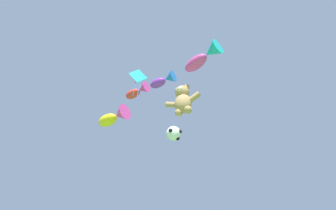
{
  "coord_description": "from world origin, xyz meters",
  "views": [
    {
      "loc": [
        4.61,
        -1.79,
        0.87
      ],
      "look_at": [
        0.37,
        6.95,
        10.0
      ],
      "focal_mm": 28.0,
      "sensor_mm": 36.0,
      "label": 1
    }
  ],
  "objects_px": {
    "fish_kite_goldfin": "(114,117)",
    "diamond_kite": "(138,78)",
    "fish_kite_violet": "(164,80)",
    "fish_kite_magenta": "(204,57)",
    "fish_kite_crimson": "(138,91)",
    "teddy_bear_kite": "(183,100)",
    "soccer_ball_kite": "(174,133)"
  },
  "relations": [
    {
      "from": "soccer_ball_kite",
      "to": "fish_kite_crimson",
      "type": "xyz_separation_m",
      "value": [
        -2.57,
        0.04,
        4.34
      ]
    },
    {
      "from": "fish_kite_violet",
      "to": "fish_kite_goldfin",
      "type": "xyz_separation_m",
      "value": [
        -4.81,
        1.71,
        0.19
      ]
    },
    {
      "from": "teddy_bear_kite",
      "to": "soccer_ball_kite",
      "type": "distance_m",
      "value": 2.0
    },
    {
      "from": "fish_kite_violet",
      "to": "fish_kite_goldfin",
      "type": "relative_size",
      "value": 0.66
    },
    {
      "from": "diamond_kite",
      "to": "fish_kite_magenta",
      "type": "bearing_deg",
      "value": -12.06
    },
    {
      "from": "soccer_ball_kite",
      "to": "fish_kite_magenta",
      "type": "distance_m",
      "value": 4.52
    },
    {
      "from": "fish_kite_goldfin",
      "to": "diamond_kite",
      "type": "bearing_deg",
      "value": -27.01
    },
    {
      "from": "fish_kite_magenta",
      "to": "fish_kite_violet",
      "type": "relative_size",
      "value": 1.45
    },
    {
      "from": "teddy_bear_kite",
      "to": "diamond_kite",
      "type": "height_order",
      "value": "diamond_kite"
    },
    {
      "from": "soccer_ball_kite",
      "to": "fish_kite_goldfin",
      "type": "distance_m",
      "value": 6.64
    },
    {
      "from": "fish_kite_crimson",
      "to": "diamond_kite",
      "type": "xyz_separation_m",
      "value": [
        0.0,
        -0.17,
        1.19
      ]
    },
    {
      "from": "teddy_bear_kite",
      "to": "fish_kite_violet",
      "type": "height_order",
      "value": "fish_kite_violet"
    },
    {
      "from": "diamond_kite",
      "to": "soccer_ball_kite",
      "type": "bearing_deg",
      "value": 2.92
    },
    {
      "from": "teddy_bear_kite",
      "to": "soccer_ball_kite",
      "type": "relative_size",
      "value": 2.53
    },
    {
      "from": "fish_kite_magenta",
      "to": "fish_kite_goldfin",
      "type": "xyz_separation_m",
      "value": [
        -7.63,
        2.4,
        0.36
      ]
    },
    {
      "from": "fish_kite_violet",
      "to": "diamond_kite",
      "type": "xyz_separation_m",
      "value": [
        -2.19,
        0.38,
        1.76
      ]
    },
    {
      "from": "fish_kite_magenta",
      "to": "diamond_kite",
      "type": "height_order",
      "value": "diamond_kite"
    },
    {
      "from": "fish_kite_violet",
      "to": "fish_kite_magenta",
      "type": "bearing_deg",
      "value": -13.75
    },
    {
      "from": "teddy_bear_kite",
      "to": "diamond_kite",
      "type": "bearing_deg",
      "value": 177.19
    },
    {
      "from": "fish_kite_goldfin",
      "to": "diamond_kite",
      "type": "distance_m",
      "value": 3.33
    },
    {
      "from": "soccer_ball_kite",
      "to": "teddy_bear_kite",
      "type": "bearing_deg",
      "value": -22.46
    },
    {
      "from": "fish_kite_violet",
      "to": "fish_kite_goldfin",
      "type": "height_order",
      "value": "fish_kite_goldfin"
    },
    {
      "from": "teddy_bear_kite",
      "to": "fish_kite_goldfin",
      "type": "xyz_separation_m",
      "value": [
        -5.89,
        1.49,
        2.11
      ]
    },
    {
      "from": "fish_kite_violet",
      "to": "fish_kite_goldfin",
      "type": "bearing_deg",
      "value": 160.37
    },
    {
      "from": "soccer_ball_kite",
      "to": "fish_kite_goldfin",
      "type": "height_order",
      "value": "fish_kite_goldfin"
    },
    {
      "from": "fish_kite_magenta",
      "to": "fish_kite_violet",
      "type": "xyz_separation_m",
      "value": [
        -2.82,
        0.69,
        0.16
      ]
    },
    {
      "from": "diamond_kite",
      "to": "teddy_bear_kite",
      "type": "bearing_deg",
      "value": -2.81
    },
    {
      "from": "fish_kite_magenta",
      "to": "diamond_kite",
      "type": "xyz_separation_m",
      "value": [
        -5.01,
        1.07,
        1.92
      ]
    },
    {
      "from": "teddy_bear_kite",
      "to": "fish_kite_crimson",
      "type": "relative_size",
      "value": 1.17
    },
    {
      "from": "teddy_bear_kite",
      "to": "diamond_kite",
      "type": "relative_size",
      "value": 0.68
    },
    {
      "from": "fish_kite_magenta",
      "to": "fish_kite_violet",
      "type": "distance_m",
      "value": 2.91
    },
    {
      "from": "fish_kite_violet",
      "to": "diamond_kite",
      "type": "relative_size",
      "value": 0.55
    }
  ]
}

